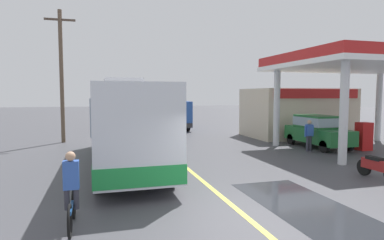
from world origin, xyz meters
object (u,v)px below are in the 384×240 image
(minibus_opposing_lane, at_px, (172,112))
(pedestrian_near_pump, at_px, (309,134))
(coach_bus_main, at_px, (125,124))
(cyclist_on_shoulder, at_px, (71,193))
(motorcycle_parked_forecourt, at_px, (377,167))
(car_trailing_behind_bus, at_px, (116,115))
(car_at_pump, at_px, (317,130))

(minibus_opposing_lane, xyz_separation_m, pedestrian_near_pump, (4.44, -13.17, -0.54))
(coach_bus_main, height_order, cyclist_on_shoulder, coach_bus_main)
(minibus_opposing_lane, bearing_deg, coach_bus_main, -110.50)
(coach_bus_main, relative_size, motorcycle_parked_forecourt, 6.13)
(minibus_opposing_lane, height_order, cyclist_on_shoulder, minibus_opposing_lane)
(motorcycle_parked_forecourt, xyz_separation_m, car_trailing_behind_bus, (-7.82, 23.03, 0.57))
(coach_bus_main, distance_m, car_trailing_behind_bus, 18.01)
(coach_bus_main, distance_m, car_at_pump, 10.96)
(motorcycle_parked_forecourt, bearing_deg, pedestrian_near_pump, 77.46)
(coach_bus_main, height_order, car_at_pump, coach_bus_main)
(car_at_pump, bearing_deg, motorcycle_parked_forecourt, -110.75)
(coach_bus_main, bearing_deg, car_trailing_behind_bus, 88.39)
(minibus_opposing_lane, bearing_deg, cyclist_on_shoulder, -108.63)
(car_at_pump, distance_m, car_trailing_behind_bus, 19.41)
(minibus_opposing_lane, xyz_separation_m, cyclist_on_shoulder, (-6.82, -20.23, -0.69))
(coach_bus_main, distance_m, cyclist_on_shoulder, 6.77)
(car_trailing_behind_bus, bearing_deg, car_at_pump, -57.88)
(coach_bus_main, xyz_separation_m, minibus_opposing_lane, (5.14, 13.74, -0.25))
(cyclist_on_shoulder, xyz_separation_m, car_trailing_behind_bus, (2.19, 24.48, 0.23))
(pedestrian_near_pump, bearing_deg, car_at_pump, 38.11)
(motorcycle_parked_forecourt, bearing_deg, car_at_pump, 69.25)
(cyclist_on_shoulder, relative_size, motorcycle_parked_forecourt, 1.01)
(motorcycle_parked_forecourt, bearing_deg, car_trailing_behind_bus, 108.76)
(cyclist_on_shoulder, height_order, pedestrian_near_pump, cyclist_on_shoulder)
(minibus_opposing_lane, bearing_deg, motorcycle_parked_forecourt, -80.36)
(cyclist_on_shoulder, xyz_separation_m, pedestrian_near_pump, (11.26, 7.06, 0.15))
(car_trailing_behind_bus, bearing_deg, pedestrian_near_pump, -62.49)
(minibus_opposing_lane, bearing_deg, pedestrian_near_pump, -71.37)
(cyclist_on_shoulder, bearing_deg, minibus_opposing_lane, 71.37)
(cyclist_on_shoulder, distance_m, pedestrian_near_pump, 13.29)
(coach_bus_main, distance_m, motorcycle_parked_forecourt, 9.82)
(pedestrian_near_pump, relative_size, car_trailing_behind_bus, 0.40)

